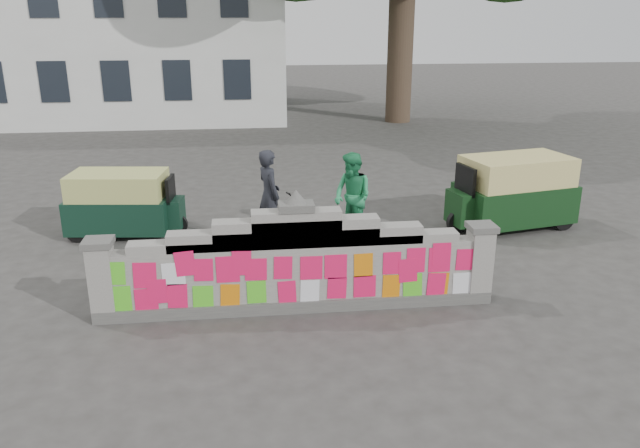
{
  "coord_description": "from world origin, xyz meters",
  "views": [
    {
      "loc": [
        -0.73,
        -9.17,
        4.58
      ],
      "look_at": [
        0.49,
        1.0,
        1.1
      ],
      "focal_mm": 35.0,
      "sensor_mm": 36.0,
      "label": 1
    }
  ],
  "objects_px": {
    "cyclist_bike": "(270,225)",
    "cyclist_rider": "(269,207)",
    "rickshaw_left": "(123,203)",
    "rickshaw_right": "(512,191)",
    "pedestrian": "(352,197)"
  },
  "relations": [
    {
      "from": "rickshaw_right",
      "to": "rickshaw_left",
      "type": "bearing_deg",
      "value": -15.21
    },
    {
      "from": "cyclist_bike",
      "to": "pedestrian",
      "type": "relative_size",
      "value": 1.1
    },
    {
      "from": "cyclist_bike",
      "to": "rickshaw_left",
      "type": "bearing_deg",
      "value": 45.96
    },
    {
      "from": "cyclist_rider",
      "to": "rickshaw_left",
      "type": "distance_m",
      "value": 3.36
    },
    {
      "from": "cyclist_rider",
      "to": "pedestrian",
      "type": "distance_m",
      "value": 1.81
    },
    {
      "from": "cyclist_rider",
      "to": "rickshaw_right",
      "type": "distance_m",
      "value": 5.47
    },
    {
      "from": "cyclist_bike",
      "to": "rickshaw_left",
      "type": "height_order",
      "value": "rickshaw_left"
    },
    {
      "from": "cyclist_rider",
      "to": "pedestrian",
      "type": "relative_size",
      "value": 0.98
    },
    {
      "from": "rickshaw_left",
      "to": "rickshaw_right",
      "type": "xyz_separation_m",
      "value": [
        8.5,
        -0.5,
        0.11
      ]
    },
    {
      "from": "cyclist_rider",
      "to": "cyclist_bike",
      "type": "bearing_deg",
      "value": -111.22
    },
    {
      "from": "cyclist_rider",
      "to": "rickshaw_right",
      "type": "relative_size",
      "value": 0.61
    },
    {
      "from": "rickshaw_left",
      "to": "rickshaw_right",
      "type": "relative_size",
      "value": 0.86
    },
    {
      "from": "cyclist_bike",
      "to": "rickshaw_right",
      "type": "relative_size",
      "value": 0.69
    },
    {
      "from": "cyclist_rider",
      "to": "rickshaw_left",
      "type": "bearing_deg",
      "value": 45.96
    },
    {
      "from": "cyclist_bike",
      "to": "cyclist_rider",
      "type": "height_order",
      "value": "cyclist_rider"
    }
  ]
}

